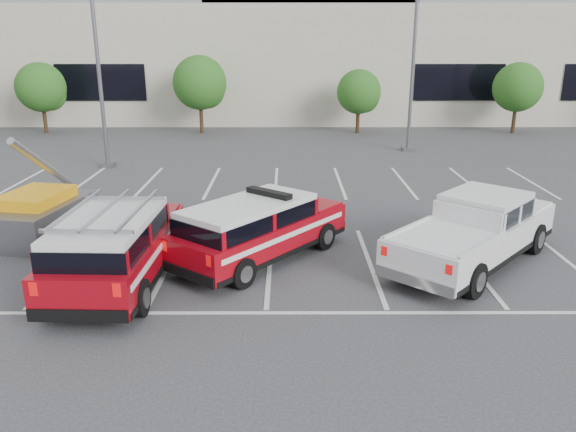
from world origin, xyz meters
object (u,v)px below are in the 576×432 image
Objects in this scene: tree_right at (519,89)px; white_pickup at (474,237)px; light_pole_mid at (414,51)px; convention_building at (283,53)px; tree_mid_right at (360,93)px; ladder_suv at (117,252)px; tree_mid_left at (201,85)px; tree_left at (43,89)px; light_pole_left at (97,53)px; utility_rig at (33,217)px; fire_chief_suv at (259,233)px.

tree_right reaches higher than white_pickup.
convention_building is at bearing 113.26° from light_pole_mid.
tree_right is (10.00, 0.00, 0.27)m from tree_mid_right.
light_pole_mid is 16.62m from white_pickup.
white_pickup is 1.08× the size of ladder_suv.
white_pickup is (10.38, -21.99, -2.30)m from tree_mid_left.
white_pickup is (20.38, -21.99, -2.03)m from tree_left.
convention_building is 15.04× the size of tree_mid_right.
light_pole_left is at bearing -142.50° from tree_mid_right.
convention_building is 18.11m from tree_left.
convention_building is 13.58× the size of tree_right.
convention_building reaches higher than light_pole_left.
light_pole_mid is at bearing 127.31° from white_pickup.
white_pickup is at bearing 10.46° from ladder_suv.
convention_building is 5.86× the size of light_pole_left.
light_pole_left is 1.89× the size of ladder_suv.
tree_mid_left is 1.21× the size of tree_mid_right.
tree_mid_left is at bearing 94.96° from ladder_suv.
tree_mid_right reaches higher than white_pickup.
ladder_suv is at bearing -71.94° from light_pole_left.
tree_right is 25.30m from light_pole_left.
light_pole_mid is 2.63× the size of utility_rig.
convention_building is at bearing 85.96° from utility_rig.
convention_building is 13.58× the size of tree_left.
utility_rig is at bearing -156.21° from fire_chief_suv.
tree_mid_right is 1.03× the size of utility_rig.
utility_rig is (-12.34, -19.84, -1.87)m from tree_mid_right.
tree_mid_right is at bearing 68.14° from utility_rig.
ladder_suv is (-9.13, -1.37, 0.10)m from white_pickup.
tree_left is 26.27m from fire_chief_suv.
tree_left is at bearing 180.00° from tree_mid_right.
light_pole_left is 14.69m from fire_chief_suv.
tree_mid_left is at bearing 72.90° from light_pole_left.
tree_right is (30.00, 0.00, 0.00)m from tree_left.
tree_mid_right is 0.74× the size of ladder_suv.
utility_rig is at bearing -104.06° from convention_building.
convention_building reaches higher than tree_right.
tree_mid_left is 0.90× the size of fire_chief_suv.
light_pole_left is (6.91, -10.05, 2.41)m from tree_left.
tree_mid_right is 0.39× the size of light_pole_mid.
tree_mid_left reaches higher than ladder_suv.
light_pole_mid is 1.75× the size of white_pickup.
tree_mid_left is (-5.09, -9.82, -1.68)m from convention_building.
tree_mid_left is at bearing 158.06° from white_pickup.
ladder_suv is 1.39× the size of utility_rig.
tree_left is 20.00m from tree_mid_right.
fire_chief_suv is at bearing -103.94° from tree_mid_right.
light_pole_left is 1.75× the size of white_pickup.
ladder_suv is (4.34, -13.32, -4.34)m from light_pole_left.
tree_right is at bearing 23.51° from light_pole_left.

